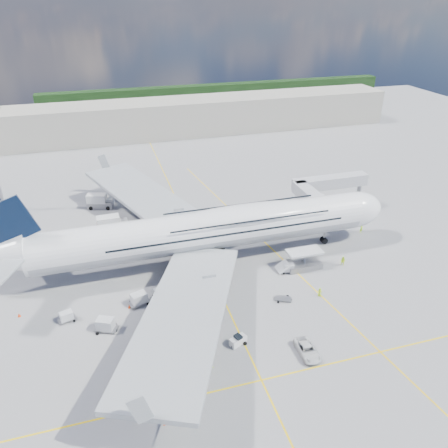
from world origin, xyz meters
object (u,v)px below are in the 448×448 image
object	(u,v)px
crew_tug	(210,367)
cargo_loader	(303,262)
crew_van	(320,292)
crew_nose	(361,229)
baggage_tug	(238,340)
catering_truck_inner	(112,225)
dolly_nose_far	(283,299)
dolly_nose_near	(288,268)
dolly_row_a	(105,324)
cone_wing_left_outer	(152,205)
crew_wing	(179,312)
crew_loader	(343,261)
dolly_back	(67,316)
cone_wing_right_outer	(164,423)
cone_wing_left_inner	(183,241)
cone_wing_right_inner	(129,306)
airliner	(206,230)
jet_bridge	(323,189)
service_van	(307,350)
cone_nose	(362,218)
dolly_row_c	(139,299)
dolly_row_b	(161,293)
cone_tail	(19,315)
catering_truck_outer	(100,202)

from	to	relation	value
crew_tug	cargo_loader	bearing A→B (deg)	49.07
crew_van	crew_nose	bearing A→B (deg)	-93.11
baggage_tug	catering_truck_inner	distance (m)	42.39
dolly_nose_far	dolly_nose_near	distance (m)	8.55
cargo_loader	dolly_row_a	xyz separation A→B (m)	(-36.10, -7.10, -0.09)
cone_wing_left_outer	crew_wing	bearing A→B (deg)	-92.39
crew_nose	crew_loader	size ratio (longest dim) A/B	1.02
dolly_back	crew_van	size ratio (longest dim) A/B	1.83
crew_nose	cone_wing_right_outer	size ratio (longest dim) A/B	3.85
cone_wing_left_inner	cone_wing_right_inner	distance (m)	22.18
cone_wing_right_outer	cargo_loader	bearing A→B (deg)	40.46
cone_wing_left_outer	crew_tug	bearing A→B (deg)	-89.92
crew_van	cone_wing_right_outer	size ratio (longest dim) A/B	3.17
dolly_nose_near	crew_tug	world-z (taller)	crew_tug
airliner	jet_bridge	xyz separation A→B (m)	(29.55, 10.94, -0.02)
crew_wing	cone_wing_right_outer	bearing A→B (deg)	-171.30
service_van	cone_nose	size ratio (longest dim) A/B	8.35
crew_loader	dolly_nose_near	bearing A→B (deg)	-125.20
crew_loader	crew_van	distance (m)	11.19
dolly_row_a	dolly_row_c	xyz separation A→B (m)	(5.61, 4.86, -0.01)
catering_truck_inner	cargo_loader	bearing A→B (deg)	-37.58
dolly_row_b	cone_tail	distance (m)	22.55
dolly_row_a	dolly_back	xyz separation A→B (m)	(-5.76, 3.93, -0.26)
dolly_back	catering_truck_outer	xyz separation A→B (m)	(6.80, 39.95, 0.80)
jet_bridge	catering_truck_inner	bearing A→B (deg)	172.78
crew_nose	crew_tug	size ratio (longest dim) A/B	1.15
airliner	dolly_back	xyz separation A→B (m)	(-25.31, -10.28, -5.97)
catering_truck_inner	dolly_row_a	bearing A→B (deg)	-97.26
cargo_loader	catering_truck_outer	size ratio (longest dim) A/B	1.30
dolly_nose_near	baggage_tug	distance (m)	21.02
catering_truck_inner	cone_wing_left_outer	bearing A→B (deg)	45.10
crew_wing	cone_nose	distance (m)	51.07
cargo_loader	crew_van	world-z (taller)	cargo_loader
crew_van	cone_wing_right_outer	world-z (taller)	crew_van
cone_nose	cone_tail	distance (m)	72.16
dolly_nose_far	cargo_loader	bearing A→B (deg)	74.74
catering_truck_outer	cone_wing_right_inner	distance (m)	39.62
dolly_nose_far	dolly_row_b	bearing A→B (deg)	-170.42
crew_wing	cone_wing_right_outer	distance (m)	19.58
catering_truck_outer	crew_nose	size ratio (longest dim) A/B	3.37
dolly_back	crew_tug	distance (m)	24.87
dolly_row_b	cone_wing_left_outer	size ratio (longest dim) A/B	5.73
jet_bridge	catering_truck_outer	distance (m)	51.84
dolly_row_b	baggage_tug	bearing A→B (deg)	-75.06
crew_tug	cone_wing_right_inner	xyz separation A→B (m)	(-9.16, 16.71, -0.56)
catering_truck_inner	crew_van	xyz separation A→B (m)	(32.21, -32.54, -1.04)
airliner	cone_wing_right_outer	size ratio (longest dim) A/B	156.85
cone_tail	crew_tug	bearing A→B (deg)	-36.67
cargo_loader	dolly_nose_near	distance (m)	3.16
cone_wing_right_outer	cone_nose	bearing A→B (deg)	37.76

